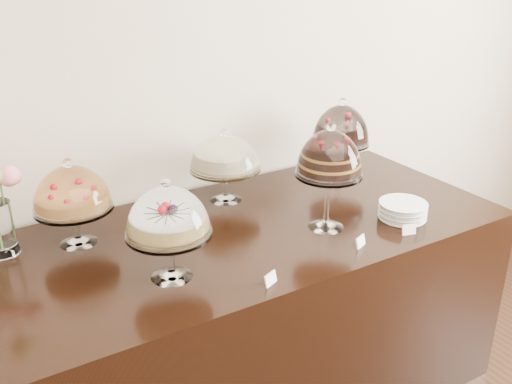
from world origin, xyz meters
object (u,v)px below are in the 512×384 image
cake_stand_cheesecake (225,156)px  display_counter (250,316)px  cake_stand_choco_layer (329,157)px  cake_stand_fruit_tart (72,192)px  cake_stand_sugar_sponge (168,216)px  plate_stack (403,210)px  cake_stand_dark_choco (341,128)px

cake_stand_cheesecake → display_counter: bearing=-99.1°
cake_stand_choco_layer → cake_stand_fruit_tart: cake_stand_choco_layer is taller
display_counter → cake_stand_choco_layer: (0.28, -0.16, 0.76)m
cake_stand_choco_layer → cake_stand_cheesecake: size_ratio=1.33×
cake_stand_sugar_sponge → cake_stand_choco_layer: cake_stand_choco_layer is taller
display_counter → plate_stack: size_ratio=10.90×
cake_stand_dark_choco → cake_stand_fruit_tart: (-1.34, -0.02, -0.04)m
display_counter → plate_stack: 0.83m
display_counter → cake_stand_cheesecake: bearing=80.9°
plate_stack → cake_stand_choco_layer: bearing=162.5°
cake_stand_choco_layer → plate_stack: size_ratio=2.28×
cake_stand_sugar_sponge → cake_stand_choco_layer: (0.72, 0.03, 0.07)m
cake_stand_dark_choco → cake_stand_fruit_tart: size_ratio=1.15×
display_counter → plate_stack: bearing=-23.8°
cake_stand_cheesecake → cake_stand_dark_choco: size_ratio=0.84×
cake_stand_cheesecake → plate_stack: size_ratio=1.72×
cake_stand_dark_choco → cake_stand_sugar_sponge: bearing=-158.0°
display_counter → cake_stand_sugar_sponge: bearing=-156.3°
cake_stand_dark_choco → plate_stack: size_ratio=2.04×
cake_stand_sugar_sponge → cake_stand_choco_layer: bearing=2.4°
cake_stand_sugar_sponge → cake_stand_fruit_tart: bearing=116.7°
cake_stand_cheesecake → cake_stand_sugar_sponge: bearing=-134.4°
cake_stand_choco_layer → cake_stand_fruit_tart: (-0.94, 0.40, -0.09)m
cake_stand_dark_choco → plate_stack: (-0.07, -0.53, -0.22)m
cake_stand_choco_layer → cake_stand_cheesecake: (-0.23, 0.47, -0.09)m
cake_stand_cheesecake → cake_stand_dark_choco: cake_stand_dark_choco is taller
cake_stand_choco_layer → cake_stand_fruit_tart: bearing=156.8°
cake_stand_fruit_tart → cake_stand_cheesecake: bearing=5.6°
cake_stand_cheesecake → plate_stack: (0.56, -0.58, -0.18)m
display_counter → cake_stand_choco_layer: 0.83m
display_counter → cake_stand_fruit_tart: (-0.66, 0.24, 0.67)m
display_counter → cake_stand_dark_choco: bearing=20.9°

